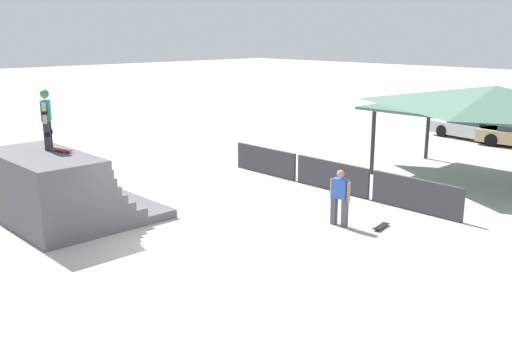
% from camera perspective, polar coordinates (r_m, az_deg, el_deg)
% --- Properties ---
extents(ground_plane, '(160.00, 160.00, 0.00)m').
position_cam_1_polar(ground_plane, '(15.37, -8.75, -6.87)').
color(ground_plane, '#ADA8A0').
extents(quarter_pipe_ramp, '(4.20, 4.12, 2.10)m').
position_cam_1_polar(quarter_pipe_ramp, '(17.71, -19.18, -1.56)').
color(quarter_pipe_ramp, '#565459').
rests_on(quarter_pipe_ramp, ground).
extents(skater_on_deck, '(0.72, 0.54, 1.76)m').
position_cam_1_polar(skater_on_deck, '(17.88, -20.24, 5.70)').
color(skater_on_deck, '#2D2D33').
rests_on(skater_on_deck, quarter_pipe_ramp).
extents(skateboard_on_deck, '(0.79, 0.39, 0.09)m').
position_cam_1_polar(skateboard_on_deck, '(17.41, -18.85, 2.42)').
color(skateboard_on_deck, blue).
rests_on(skateboard_on_deck, quarter_pipe_ramp).
extents(bystander_walking, '(0.67, 0.27, 1.66)m').
position_cam_1_polar(bystander_walking, '(16.57, 8.39, -1.93)').
color(bystander_walking, '#4C4C51').
rests_on(bystander_walking, ground).
extents(skateboard_on_ground, '(0.34, 0.79, 0.09)m').
position_cam_1_polar(skateboard_on_ground, '(16.78, 12.38, -5.00)').
color(skateboard_on_ground, blue).
rests_on(skateboard_on_ground, ground).
extents(barrier_fence, '(9.88, 0.12, 1.05)m').
position_cam_1_polar(barrier_fence, '(20.34, 7.60, -0.05)').
color(barrier_fence, '#3D3D42').
rests_on(barrier_fence, ground).
extents(pavilion_shelter, '(8.83, 4.83, 3.60)m').
position_cam_1_polar(pavilion_shelter, '(22.55, 22.76, 6.93)').
color(pavilion_shelter, '#2D2D33').
rests_on(pavilion_shelter, ground).
extents(parked_car_silver, '(4.46, 2.36, 1.27)m').
position_cam_1_polar(parked_car_silver, '(32.15, 20.81, 4.51)').
color(parked_car_silver, '#A8AAAF').
rests_on(parked_car_silver, ground).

